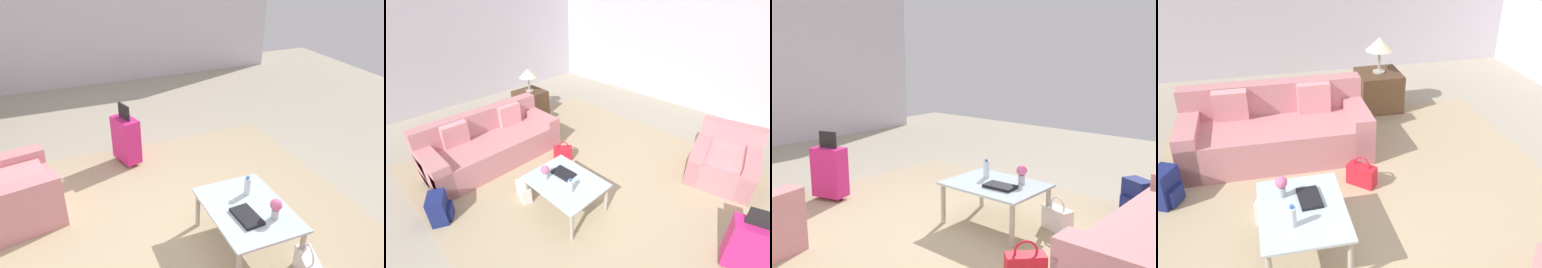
% 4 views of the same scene
% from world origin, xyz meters
% --- Properties ---
extents(ground_plane, '(12.00, 12.00, 0.00)m').
position_xyz_m(ground_plane, '(0.00, 0.00, 0.00)').
color(ground_plane, '#A89E89').
extents(area_rug, '(5.20, 4.40, 0.01)m').
position_xyz_m(area_rug, '(-0.60, 0.20, 0.00)').
color(area_rug, tan).
rests_on(area_rug, ground).
extents(coffee_table, '(0.98, 0.74, 0.46)m').
position_xyz_m(coffee_table, '(-0.40, -0.50, 0.40)').
color(coffee_table, silver).
rests_on(coffee_table, ground).
extents(water_bottle, '(0.06, 0.06, 0.20)m').
position_xyz_m(water_bottle, '(-0.20, -0.60, 0.55)').
color(water_bottle, silver).
rests_on(water_bottle, coffee_table).
extents(coffee_table_book, '(0.32, 0.21, 0.03)m').
position_xyz_m(coffee_table_book, '(-0.52, -0.42, 0.47)').
color(coffee_table_book, black).
rests_on(coffee_table_book, coffee_table).
extents(flower_vase, '(0.11, 0.11, 0.21)m').
position_xyz_m(flower_vase, '(-0.62, -0.65, 0.58)').
color(flower_vase, '#B2B7BC').
rests_on(flower_vase, coffee_table).
extents(suitcase_magenta, '(0.45, 0.34, 0.85)m').
position_xyz_m(suitcase_magenta, '(1.60, 0.20, 0.36)').
color(suitcase_magenta, '#D12375').
rests_on(suitcase_magenta, ground).
extents(handbag_red, '(0.32, 0.33, 0.36)m').
position_xyz_m(handbag_red, '(-1.27, 0.25, 0.13)').
color(handbag_red, red).
rests_on(handbag_red, ground).
extents(handbag_white, '(0.35, 0.23, 0.36)m').
position_xyz_m(handbag_white, '(-0.96, -0.81, 0.13)').
color(handbag_white, white).
rests_on(handbag_white, ground).
extents(backpack_navy, '(0.36, 0.34, 0.40)m').
position_xyz_m(backpack_navy, '(-1.40, -1.79, 0.19)').
color(backpack_navy, navy).
rests_on(backpack_navy, ground).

